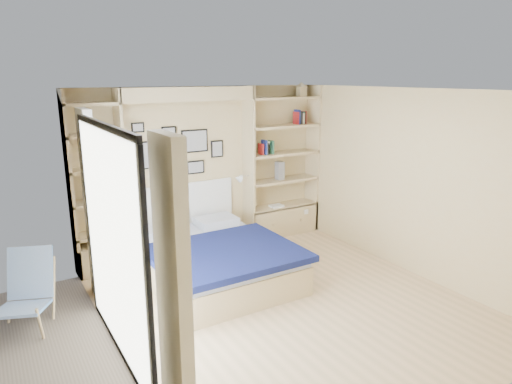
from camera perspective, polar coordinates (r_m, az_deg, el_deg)
ground at (r=5.65m, az=3.75°, el=-13.64°), size 4.50×4.50×0.00m
room_shell at (r=6.33m, az=-6.88°, el=-0.15°), size 4.50×4.50×4.50m
bed at (r=6.16m, az=-5.42°, el=-8.33°), size 1.80×2.29×1.07m
photo_gallery at (r=6.83m, az=-9.97°, el=5.33°), size 1.48×0.02×0.82m
reading_lamps at (r=6.78m, az=-7.90°, el=1.00°), size 1.92×0.12×0.15m
shelf_decor at (r=7.38m, az=1.77°, el=6.88°), size 3.52×0.23×2.03m
deck_chair at (r=5.60m, az=-26.81°, el=-11.04°), size 0.76×0.95×0.83m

